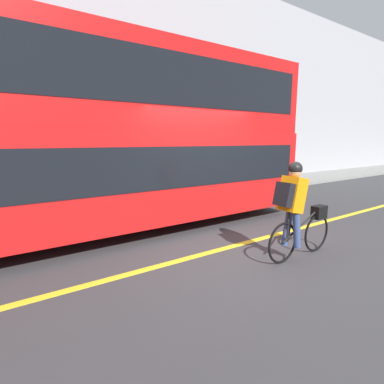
% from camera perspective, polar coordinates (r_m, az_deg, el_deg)
% --- Properties ---
extents(ground_plane, '(80.00, 80.00, 0.00)m').
position_cam_1_polar(ground_plane, '(5.53, 8.60, -10.45)').
color(ground_plane, '#38383A').
extents(road_center_line, '(50.00, 0.14, 0.01)m').
position_cam_1_polar(road_center_line, '(5.59, 7.89, -10.14)').
color(road_center_line, yellow).
rests_on(road_center_line, ground_plane).
extents(sidewalk_curb, '(60.00, 2.46, 0.11)m').
position_cam_1_polar(sidewalk_curb, '(9.69, -12.41, -1.41)').
color(sidewalk_curb, gray).
rests_on(sidewalk_curb, ground_plane).
extents(building_facade, '(60.00, 0.30, 8.26)m').
position_cam_1_polar(building_facade, '(11.03, -16.20, 21.10)').
color(building_facade, '#9E9EA3').
rests_on(building_facade, ground_plane).
extents(bus, '(11.38, 2.61, 3.76)m').
position_cam_1_polar(bus, '(6.11, -27.61, 10.39)').
color(bus, black).
rests_on(bus, ground_plane).
extents(cyclist_on_bike, '(1.56, 0.32, 1.58)m').
position_cam_1_polar(cyclist_on_bike, '(5.01, 19.19, -2.81)').
color(cyclist_on_bike, black).
rests_on(cyclist_on_bike, ground_plane).
extents(trash_bin, '(0.50, 0.50, 1.04)m').
position_cam_1_polar(trash_bin, '(13.40, 14.52, 4.07)').
color(trash_bin, '#194C23').
rests_on(trash_bin, sidewalk_curb).
extents(street_sign_post, '(0.36, 0.09, 2.66)m').
position_cam_1_polar(street_sign_post, '(11.91, 8.45, 8.22)').
color(street_sign_post, '#59595B').
rests_on(street_sign_post, sidewalk_curb).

